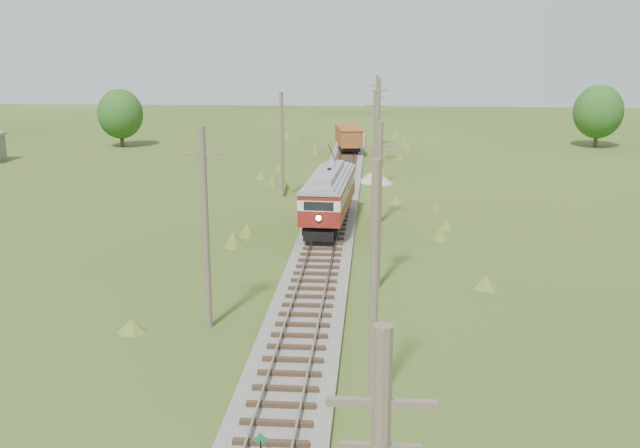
# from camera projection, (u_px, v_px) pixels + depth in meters

# --- Properties ---
(railbed_main) EXTENTS (3.60, 96.00, 0.57)m
(railbed_main) POSITION_uv_depth(u_px,v_px,m) (332.00, 212.00, 52.80)
(railbed_main) COLOR #605B54
(railbed_main) RESTS_ON ground
(switch_marker) EXTENTS (0.45, 0.06, 1.08)m
(switch_marker) POSITION_uv_depth(u_px,v_px,m) (261.00, 446.00, 21.29)
(switch_marker) COLOR black
(switch_marker) RESTS_ON ground
(streetcar) EXTENTS (3.24, 11.62, 5.27)m
(streetcar) POSITION_uv_depth(u_px,v_px,m) (329.00, 192.00, 48.58)
(streetcar) COLOR black
(streetcar) RESTS_ON ground
(gondola) EXTENTS (3.54, 7.79, 2.49)m
(gondola) POSITION_uv_depth(u_px,v_px,m) (348.00, 137.00, 82.05)
(gondola) COLOR black
(gondola) RESTS_ON ground
(gravel_pile) EXTENTS (3.20, 3.40, 1.17)m
(gravel_pile) POSITION_uv_depth(u_px,v_px,m) (376.00, 176.00, 65.15)
(gravel_pile) COLOR gray
(gravel_pile) RESTS_ON ground
(utility_pole_r_1) EXTENTS (0.30, 0.30, 8.80)m
(utility_pole_r_1) POSITION_uv_depth(u_px,v_px,m) (374.00, 291.00, 23.51)
(utility_pole_r_1) COLOR brown
(utility_pole_r_1) RESTS_ON ground
(utility_pole_r_2) EXTENTS (1.60, 0.30, 8.60)m
(utility_pole_r_2) POSITION_uv_depth(u_px,v_px,m) (379.00, 204.00, 36.05)
(utility_pole_r_2) COLOR brown
(utility_pole_r_2) RESTS_ON ground
(utility_pole_r_3) EXTENTS (1.60, 0.30, 9.00)m
(utility_pole_r_3) POSITION_uv_depth(u_px,v_px,m) (377.00, 160.00, 48.57)
(utility_pole_r_3) COLOR brown
(utility_pole_r_3) RESTS_ON ground
(utility_pole_r_4) EXTENTS (1.60, 0.30, 8.40)m
(utility_pole_r_4) POSITION_uv_depth(u_px,v_px,m) (374.00, 140.00, 61.23)
(utility_pole_r_4) COLOR brown
(utility_pole_r_4) RESTS_ON ground
(utility_pole_r_5) EXTENTS (1.60, 0.30, 8.90)m
(utility_pole_r_5) POSITION_uv_depth(u_px,v_px,m) (379.00, 121.00, 73.70)
(utility_pole_r_5) COLOR brown
(utility_pole_r_5) RESTS_ON ground
(utility_pole_r_6) EXTENTS (1.60, 0.30, 8.70)m
(utility_pole_r_6) POSITION_uv_depth(u_px,v_px,m) (377.00, 111.00, 86.31)
(utility_pole_r_6) COLOR brown
(utility_pole_r_6) RESTS_ON ground
(utility_pole_l_a) EXTENTS (1.60, 0.30, 9.00)m
(utility_pole_l_a) POSITION_uv_depth(u_px,v_px,m) (205.00, 227.00, 30.76)
(utility_pole_l_a) COLOR brown
(utility_pole_l_a) RESTS_ON ground
(utility_pole_l_b) EXTENTS (1.60, 0.30, 8.60)m
(utility_pole_l_b) POSITION_uv_depth(u_px,v_px,m) (282.00, 144.00, 57.90)
(utility_pole_l_b) COLOR brown
(utility_pole_l_b) RESTS_ON ground
(tree_mid_a) EXTENTS (5.46, 5.46, 7.03)m
(tree_mid_a) POSITION_uv_depth(u_px,v_px,m) (120.00, 114.00, 86.81)
(tree_mid_a) COLOR #38281C
(tree_mid_a) RESTS_ON ground
(tree_mid_b) EXTENTS (5.88, 5.88, 7.57)m
(tree_mid_b) POSITION_uv_depth(u_px,v_px,m) (598.00, 112.00, 86.28)
(tree_mid_b) COLOR #38281C
(tree_mid_b) RESTS_ON ground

